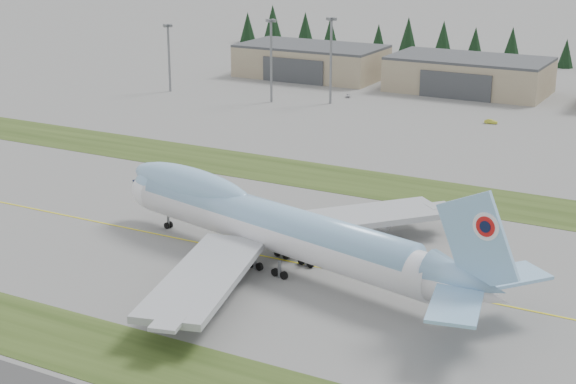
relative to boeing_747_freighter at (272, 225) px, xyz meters
The scene contains 11 objects.
ground 7.16m from the boeing_747_freighter, 109.85° to the left, with size 7000.00×7000.00×0.00m, color slate.
grass_strip_near 36.24m from the boeing_747_freighter, 91.39° to the right, with size 400.00×14.00×0.08m, color #2E4217.
grass_strip_far 47.87m from the boeing_747_freighter, 91.05° to the left, with size 400.00×18.00×0.08m, color #2E4217.
taxiway_line_main 7.16m from the boeing_747_freighter, 109.85° to the left, with size 400.00×0.40×0.02m, color yellow.
boeing_747_freighter is the anchor object (origin of this frame).
hangar_left 167.98m from the boeing_747_freighter, 114.95° to the left, with size 48.00×26.60×10.80m.
hangar_center 153.12m from the boeing_747_freighter, 95.95° to the left, with size 48.00×26.60×10.80m.
floodlight_masts 111.74m from the boeing_747_freighter, 97.23° to the left, with size 180.61×10.53×24.87m.
service_vehicle_a 134.64m from the boeing_747_freighter, 109.64° to the left, with size 1.28×3.16×1.08m, color silver.
service_vehicle_b 113.11m from the boeing_747_freighter, 88.57° to the left, with size 1.21×3.43×1.13m, color gold.
conifer_belt 213.40m from the boeing_747_freighter, 90.32° to the left, with size 275.66×15.24×16.96m.
Camera 1 is at (65.13, -115.66, 53.60)m, focal length 55.00 mm.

